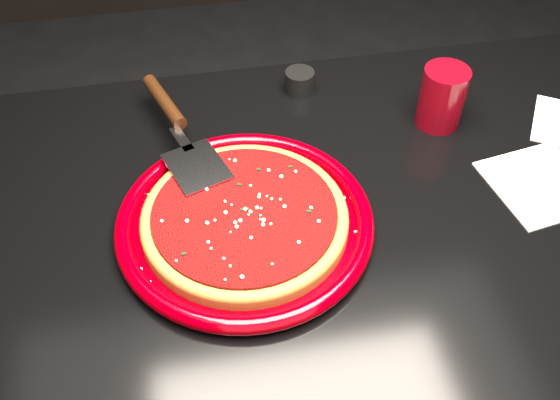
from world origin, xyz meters
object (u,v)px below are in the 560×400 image
(ramekin, at_px, (300,81))
(cup, at_px, (442,97))
(pizza_server, at_px, (180,129))
(table, at_px, (333,330))
(plate, at_px, (245,222))

(ramekin, bearing_deg, cup, -31.37)
(pizza_server, distance_m, cup, 0.46)
(table, relative_size, pizza_server, 3.40)
(table, bearing_deg, ramekin, 92.48)
(cup, bearing_deg, table, -141.20)
(cup, bearing_deg, ramekin, 148.63)
(ramekin, bearing_deg, table, -87.52)
(cup, bearing_deg, plate, -153.69)
(plate, height_order, cup, cup)
(plate, bearing_deg, table, 5.77)
(cup, relative_size, ramekin, 2.01)
(plate, xyz_separation_m, ramekin, (0.15, 0.32, 0.01))
(table, height_order, cup, cup)
(cup, bearing_deg, pizza_server, 179.10)
(plate, height_order, pizza_server, pizza_server)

